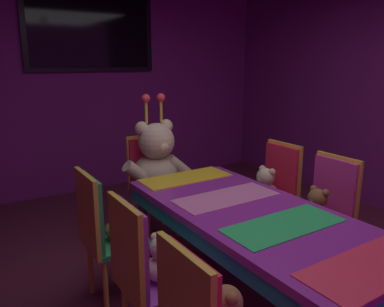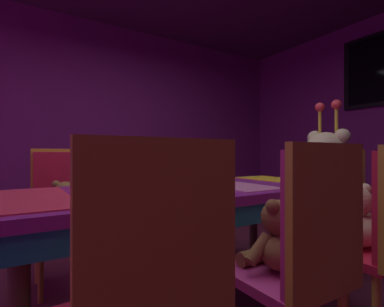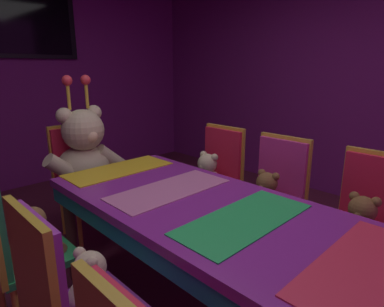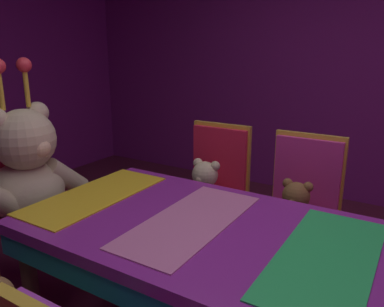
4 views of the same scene
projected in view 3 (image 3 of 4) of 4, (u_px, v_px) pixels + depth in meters
name	position (u px, v px, depth m)	size (l,w,h in m)	color
wall_back	(8.00, 73.00, 3.84)	(5.20, 0.12, 2.80)	#721E72
wall_right	(376.00, 74.00, 3.39)	(0.12, 6.40, 2.80)	#721E72
banquet_table	(203.00, 218.00, 1.82)	(0.90, 2.02, 0.75)	purple
chair_left_1	(58.00, 297.00, 1.27)	(0.42, 0.41, 0.98)	purple
teddy_left_1	(92.00, 284.00, 1.38)	(0.23, 0.29, 0.28)	beige
chair_left_2	(6.00, 240.00, 1.70)	(0.42, 0.41, 0.98)	#268C4C
teddy_left_2	(35.00, 233.00, 1.80)	(0.23, 0.30, 0.28)	olive
chair_right_0	(369.00, 216.00, 1.97)	(0.42, 0.41, 0.98)	red
teddy_right_0	(360.00, 224.00, 1.87)	(0.26, 0.33, 0.31)	brown
chair_right_1	(277.00, 189.00, 2.41)	(0.42, 0.41, 0.98)	#CC338C
teddy_right_1	(266.00, 195.00, 2.31)	(0.25, 0.32, 0.30)	brown
chair_right_2	(218.00, 172.00, 2.81)	(0.42, 0.41, 0.98)	red
teddy_right_2	(207.00, 175.00, 2.71)	(0.27, 0.35, 0.33)	beige
throne_chair	(78.00, 168.00, 2.90)	(0.41, 0.42, 0.98)	red
king_teddy_bear	(86.00, 154.00, 2.74)	(0.74, 0.57, 0.95)	beige
wall_tv	(2.00, 13.00, 3.61)	(1.65, 0.06, 0.96)	black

